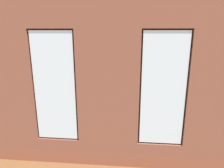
{
  "coord_description": "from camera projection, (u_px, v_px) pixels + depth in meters",
  "views": [
    {
      "loc": [
        -0.42,
        6.34,
        2.76
      ],
      "look_at": [
        0.13,
        0.4,
        1.17
      ],
      "focal_mm": 32.0,
      "sensor_mm": 36.0,
      "label": 1
    }
  ],
  "objects": [
    {
      "name": "candle_jar",
      "position": [
        92.0,
        101.0,
        6.56
      ],
      "size": [
        0.08,
        0.08,
        0.12
      ],
      "primitive_type": "cylinder",
      "color": "#B7333D",
      "rests_on": "coffee_table"
    },
    {
      "name": "brick_wall_with_windows",
      "position": [
        108.0,
        91.0,
        3.88
      ],
      "size": [
        6.07,
        0.3,
        3.3
      ],
      "color": "#9E5138",
      "rests_on": "ground_plane"
    },
    {
      "name": "couch_left",
      "position": [
        192.0,
        113.0,
        6.11
      ],
      "size": [
        1.01,
        1.88,
        0.8
      ],
      "rotation": [
        0.0,
        0.0,
        1.49
      ],
      "color": "black",
      "rests_on": "ground_plane"
    },
    {
      "name": "media_console",
      "position": [
        43.0,
        103.0,
        7.19
      ],
      "size": [
        1.07,
        0.42,
        0.46
      ],
      "primitive_type": "cube",
      "color": "black",
      "rests_on": "ground_plane"
    },
    {
      "name": "papasan_chair",
      "position": [
        93.0,
        87.0,
        8.49
      ],
      "size": [
        1.01,
        1.01,
        0.66
      ],
      "color": "olive",
      "rests_on": "ground_plane"
    },
    {
      "name": "cup_ceramic",
      "position": [
        115.0,
        99.0,
        6.77
      ],
      "size": [
        0.08,
        0.08,
        0.1
      ],
      "primitive_type": "cylinder",
      "color": "#B23D38",
      "rests_on": "coffee_table"
    },
    {
      "name": "potted_plant_mid_room_small",
      "position": [
        143.0,
        99.0,
        7.57
      ],
      "size": [
        0.2,
        0.2,
        0.4
      ],
      "color": "#47423D",
      "rests_on": "ground_plane"
    },
    {
      "name": "potted_plant_beside_window_right",
      "position": [
        33.0,
        119.0,
        4.82
      ],
      "size": [
        0.77,
        0.79,
        1.21
      ],
      "color": "brown",
      "rests_on": "ground_plane"
    },
    {
      "name": "remote_gray",
      "position": [
        100.0,
        101.0,
        6.78
      ],
      "size": [
        0.18,
        0.11,
        0.02
      ],
      "primitive_type": "cube",
      "rotation": [
        0.0,
        0.0,
        5.08
      ],
      "color": "#59595B",
      "rests_on": "coffee_table"
    },
    {
      "name": "white_wall_right",
      "position": [
        25.0,
        66.0,
        6.49
      ],
      "size": [
        0.1,
        5.06,
        3.3
      ],
      "primitive_type": "cube",
      "color": "white",
      "rests_on": "ground_plane"
    },
    {
      "name": "coffee_table",
      "position": [
        104.0,
        104.0,
        6.68
      ],
      "size": [
        1.25,
        0.86,
        0.45
      ],
      "color": "#A87547",
      "rests_on": "ground_plane"
    },
    {
      "name": "tv_flatscreen",
      "position": [
        41.0,
        86.0,
        7.03
      ],
      "size": [
        1.14,
        0.2,
        0.8
      ],
      "color": "black",
      "rests_on": "media_console"
    },
    {
      "name": "remote_black",
      "position": [
        106.0,
        103.0,
        6.53
      ],
      "size": [
        0.09,
        0.18,
        0.02
      ],
      "primitive_type": "cube",
      "rotation": [
        0.0,
        0.0,
        0.25
      ],
      "color": "black",
      "rests_on": "coffee_table"
    },
    {
      "name": "ground_plane",
      "position": [
        117.0,
        115.0,
        6.86
      ],
      "size": [
        6.67,
        6.06,
        0.1
      ],
      "primitive_type": "cube",
      "color": "brown"
    },
    {
      "name": "potted_plant_by_left_couch",
      "position": [
        170.0,
        98.0,
        7.45
      ],
      "size": [
        0.29,
        0.29,
        0.49
      ],
      "color": "brown",
      "rests_on": "ground_plane"
    },
    {
      "name": "potted_plant_near_tv",
      "position": [
        45.0,
        98.0,
        6.06
      ],
      "size": [
        0.9,
        0.92,
        1.23
      ],
      "color": "beige",
      "rests_on": "ground_plane"
    },
    {
      "name": "table_plant_small",
      "position": [
        104.0,
        98.0,
        6.63
      ],
      "size": [
        0.18,
        0.18,
        0.27
      ],
      "color": "#9E5638",
      "rests_on": "coffee_table"
    },
    {
      "name": "couch_by_window",
      "position": [
        110.0,
        134.0,
        4.84
      ],
      "size": [
        1.71,
        0.87,
        0.8
      ],
      "color": "black",
      "rests_on": "ground_plane"
    },
    {
      "name": "potted_plant_between_couches",
      "position": [
        165.0,
        123.0,
        4.69
      ],
      "size": [
        0.97,
        0.99,
        1.44
      ],
      "color": "gray",
      "rests_on": "ground_plane"
    }
  ]
}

